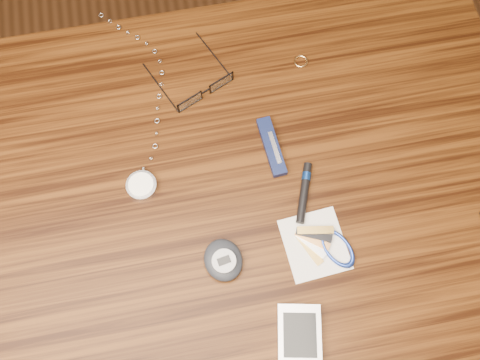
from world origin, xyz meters
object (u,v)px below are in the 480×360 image
Objects in this scene: pocket_watch at (142,177)px; notepad_keys at (326,245)px; desk at (224,212)px; pocket_knife at (272,147)px; pda_phone at (300,346)px; eyeglasses at (203,90)px; pedometer at (223,260)px.

pocket_watch is 3.11× the size of notepad_keys.
desk is at bearing 141.13° from notepad_keys.
pda_phone is at bearing -94.52° from pocket_knife.
eyeglasses is at bearing 47.88° from pocket_watch.
pda_phone is 0.15m from notepad_keys.
notepad_keys is at bearing -1.97° from pedometer.
eyeglasses is (0.00, 0.18, 0.11)m from desk.
pedometer reaches higher than pocket_watch.
desk is 8.69× the size of notepad_keys.
pocket_knife is at bearing 3.61° from pocket_watch.
pocket_knife is at bearing -52.96° from eyeglasses.
eyeglasses is 0.18m from pocket_watch.
eyeglasses is 0.28m from pedometer.
eyeglasses is 0.32m from notepad_keys.
pedometer is 0.63× the size of notepad_keys.
pedometer reaches higher than pda_phone.
pocket_knife is at bearing 34.02° from desk.
pedometer is at bearing -56.23° from pocket_watch.
desk is 8.18× the size of pda_phone.
eyeglasses is 1.45× the size of pocket_knife.
desk is at bearing -90.06° from eyeglasses.
pocket_watch is at bearing 148.37° from notepad_keys.
notepad_keys is (0.14, -0.11, 0.11)m from desk.
pda_phone is 1.20× the size of pocket_knife.
eyeglasses is at bearing 127.04° from pocket_knife.
pedometer is (0.10, -0.15, 0.01)m from pocket_watch.
pocket_knife is (0.09, 0.06, 0.11)m from desk.
desk is 13.70× the size of pedometer.
pocket_watch reaches higher than notepad_keys.
desk is 0.16m from pedometer.
notepad_keys reaches higher than desk.
desk is 6.77× the size of eyeglasses.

